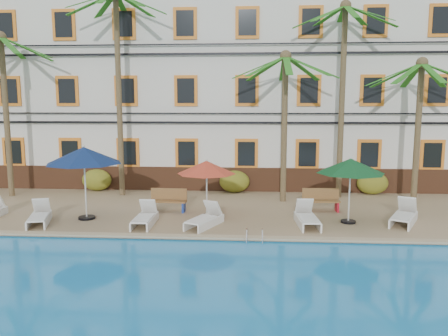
# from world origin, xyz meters

# --- Properties ---
(ground) EXTENTS (100.00, 100.00, 0.00)m
(ground) POSITION_xyz_m (0.00, 0.00, 0.00)
(ground) COLOR #384C23
(ground) RESTS_ON ground
(pool_deck) EXTENTS (30.00, 12.00, 0.25)m
(pool_deck) POSITION_xyz_m (0.00, 5.00, 0.12)
(pool_deck) COLOR tan
(pool_deck) RESTS_ON ground
(pool_coping) EXTENTS (30.00, 0.35, 0.06)m
(pool_coping) POSITION_xyz_m (0.00, -0.90, 0.28)
(pool_coping) COLOR tan
(pool_coping) RESTS_ON pool_deck
(hotel_building) EXTENTS (25.40, 6.44, 10.22)m
(hotel_building) POSITION_xyz_m (0.00, 9.98, 5.37)
(hotel_building) COLOR silver
(hotel_building) RESTS_ON pool_deck
(palm_a) EXTENTS (4.64, 4.64, 7.63)m
(palm_a) POSITION_xyz_m (-9.69, 5.10, 5.21)
(palm_a) COLOR brown
(palm_a) RESTS_ON pool_deck
(palm_b) EXTENTS (4.64, 4.64, 9.58)m
(palm_b) POSITION_xyz_m (-4.47, 5.66, 6.31)
(palm_b) COLOR brown
(palm_b) RESTS_ON pool_deck
(palm_c) EXTENTS (4.64, 4.64, 6.65)m
(palm_c) POSITION_xyz_m (3.20, 4.77, 4.63)
(palm_c) COLOR brown
(palm_c) RESTS_ON pool_deck
(palm_d) EXTENTS (4.64, 4.64, 8.93)m
(palm_d) POSITION_xyz_m (5.86, 5.80, 5.94)
(palm_d) COLOR brown
(palm_d) RESTS_ON pool_deck
(palm_e) EXTENTS (4.64, 4.64, 6.33)m
(palm_e) POSITION_xyz_m (8.93, 4.74, 4.44)
(palm_e) COLOR brown
(palm_e) RESTS_ON pool_deck
(shrub_left) EXTENTS (1.50, 0.90, 1.10)m
(shrub_left) POSITION_xyz_m (-6.05, 6.60, 0.80)
(shrub_left) COLOR #2A5117
(shrub_left) RESTS_ON pool_deck
(shrub_mid) EXTENTS (1.50, 0.90, 1.10)m
(shrub_mid) POSITION_xyz_m (0.92, 6.60, 0.80)
(shrub_mid) COLOR #2A5117
(shrub_mid) RESTS_ON pool_deck
(shrub_right) EXTENTS (1.50, 0.90, 1.10)m
(shrub_right) POSITION_xyz_m (7.63, 6.60, 0.80)
(shrub_right) COLOR #2A5117
(shrub_right) RESTS_ON pool_deck
(umbrella_blue) EXTENTS (2.85, 2.85, 2.84)m
(umbrella_blue) POSITION_xyz_m (-4.50, 1.18, 2.68)
(umbrella_blue) COLOR black
(umbrella_blue) RESTS_ON pool_deck
(umbrella_red) EXTENTS (2.27, 2.27, 2.28)m
(umbrella_red) POSITION_xyz_m (0.06, 1.77, 2.19)
(umbrella_red) COLOR black
(umbrella_red) RESTS_ON pool_deck
(umbrella_green) EXTENTS (2.47, 2.47, 2.47)m
(umbrella_green) POSITION_xyz_m (5.37, 1.29, 2.36)
(umbrella_green) COLOR black
(umbrella_green) RESTS_ON pool_deck
(lounger_b) EXTENTS (1.18, 1.94, 0.86)m
(lounger_b) POSITION_xyz_m (-5.97, 0.40, 0.53)
(lounger_b) COLOR white
(lounger_b) RESTS_ON pool_deck
(lounger_c) EXTENTS (0.66, 1.82, 0.86)m
(lounger_c) POSITION_xyz_m (-2.07, 0.51, 0.53)
(lounger_c) COLOR white
(lounger_c) RESTS_ON pool_deck
(lounger_d) EXTENTS (1.34, 1.92, 0.86)m
(lounger_d) POSITION_xyz_m (0.12, 0.47, 0.53)
(lounger_d) COLOR white
(lounger_d) RESTS_ON pool_deck
(lounger_e) EXTENTS (0.80, 1.94, 0.90)m
(lounger_e) POSITION_xyz_m (3.79, 0.81, 0.54)
(lounger_e) COLOR white
(lounger_e) RESTS_ON pool_deck
(lounger_f) EXTENTS (1.53, 2.06, 0.93)m
(lounger_f) POSITION_xyz_m (7.37, 1.28, 0.55)
(lounger_f) COLOR white
(lounger_f) RESTS_ON pool_deck
(bench_left) EXTENTS (1.52, 0.55, 0.93)m
(bench_left) POSITION_xyz_m (-1.61, 2.58, 0.72)
(bench_left) COLOR olive
(bench_left) RESTS_ON pool_deck
(bench_right) EXTENTS (1.52, 0.55, 0.93)m
(bench_right) POSITION_xyz_m (4.62, 3.03, 0.72)
(bench_right) COLOR olive
(bench_right) RESTS_ON pool_deck
(pool_ladder) EXTENTS (0.54, 0.74, 0.74)m
(pool_ladder) POSITION_xyz_m (1.90, -1.00, 0.25)
(pool_ladder) COLOR silver
(pool_ladder) RESTS_ON ground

